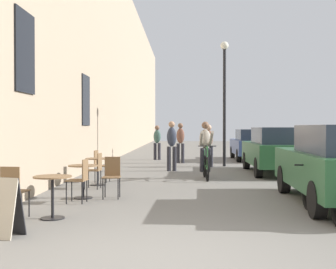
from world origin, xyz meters
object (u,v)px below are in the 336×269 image
(cafe_chair_near_toward_street, at_px, (13,188))
(cafe_table_mid, at_px, (83,174))
(cyclist_on_bicycle, at_px, (206,152))
(pedestrian_near, at_px, (172,143))
(cafe_chair_far_toward_street, at_px, (100,164))
(pedestrian_furthest, at_px, (157,140))
(cafe_table_near, at_px, (53,188))
(cafe_table_far, at_px, (98,166))
(cafe_chair_mid_toward_street, at_px, (80,177))
(pedestrian_far, at_px, (180,141))
(sandwich_board_sign, at_px, (2,207))
(cafe_chair_mid_toward_wall, at_px, (112,174))
(parked_car_second, at_px, (277,150))
(cafe_chair_far_toward_wall, at_px, (96,168))
(street_lamp, at_px, (224,87))
(pedestrian_mid, at_px, (209,143))
(parked_car_third, at_px, (252,144))
(parked_motorcycle, at_px, (324,195))

(cafe_chair_near_toward_street, distance_m, cafe_table_mid, 2.32)
(cyclist_on_bicycle, height_order, pedestrian_near, pedestrian_near)
(cafe_chair_far_toward_street, height_order, pedestrian_furthest, pedestrian_furthest)
(cafe_chair_near_toward_street, bearing_deg, pedestrian_furthest, 83.18)
(cafe_table_mid, bearing_deg, pedestrian_furthest, 85.21)
(cafe_table_near, height_order, cafe_table_far, same)
(cafe_chair_mid_toward_street, distance_m, pedestrian_far, 10.25)
(cafe_table_near, xyz_separation_m, sandwich_board_sign, (-0.36, -1.22, -0.11))
(cafe_chair_mid_toward_wall, xyz_separation_m, pedestrian_furthest, (0.34, 11.27, 0.40))
(cafe_table_near, xyz_separation_m, parked_car_second, (5.32, 7.44, 0.27))
(cafe_table_mid, relative_size, cafe_chair_far_toward_wall, 0.81)
(cafe_chair_far_toward_street, relative_size, parked_car_second, 0.20)
(cafe_chair_mid_toward_wall, height_order, sandwich_board_sign, cafe_chair_mid_toward_wall)
(parked_car_second, bearing_deg, cafe_table_far, -149.61)
(street_lamp, bearing_deg, cafe_chair_far_toward_wall, -120.64)
(cafe_chair_far_toward_street, bearing_deg, cafe_chair_mid_toward_wall, -74.07)
(sandwich_board_sign, distance_m, cyclist_on_bicycle, 7.85)
(street_lamp, bearing_deg, pedestrian_far, 138.66)
(cafe_chair_mid_toward_wall, height_order, pedestrian_far, pedestrian_far)
(cafe_chair_mid_toward_wall, relative_size, cafe_chair_far_toward_street, 1.00)
(cafe_chair_far_toward_wall, height_order, cyclist_on_bicycle, cyclist_on_bicycle)
(sandwich_board_sign, relative_size, cyclist_on_bicycle, 0.47)
(cafe_chair_near_toward_street, distance_m, cafe_table_far, 4.40)
(cafe_table_far, distance_m, parked_car_second, 6.25)
(cafe_chair_mid_toward_wall, distance_m, cyclist_on_bicycle, 4.34)
(cafe_chair_mid_toward_street, height_order, pedestrian_near, pedestrian_near)
(pedestrian_far, bearing_deg, pedestrian_furthest, 120.50)
(cafe_chair_near_toward_street, height_order, cafe_table_mid, cafe_chair_near_toward_street)
(pedestrian_far, bearing_deg, pedestrian_mid, -59.61)
(sandwich_board_sign, xyz_separation_m, parked_car_second, (5.68, 8.66, 0.38))
(pedestrian_near, bearing_deg, cyclist_on_bicycle, -64.52)
(cyclist_on_bicycle, bearing_deg, parked_car_third, 71.07)
(parked_car_third, bearing_deg, cafe_chair_far_toward_street, -123.51)
(cafe_chair_mid_toward_wall, bearing_deg, street_lamp, 67.97)
(cafe_chair_far_toward_wall, height_order, pedestrian_far, pedestrian_far)
(cafe_table_far, distance_m, street_lamp, 7.45)
(sandwich_board_sign, distance_m, parked_motorcycle, 5.11)
(parked_car_second, distance_m, parked_motorcycle, 7.34)
(cafe_chair_mid_toward_wall, relative_size, cafe_table_far, 1.24)
(pedestrian_near, bearing_deg, cafe_chair_mid_toward_street, -104.36)
(cafe_table_far, bearing_deg, cyclist_on_bicycle, 29.20)
(pedestrian_mid, bearing_deg, street_lamp, 28.79)
(cafe_chair_mid_toward_street, distance_m, cafe_table_far, 2.73)
(cafe_chair_mid_toward_wall, distance_m, parked_car_second, 7.02)
(cafe_chair_far_toward_wall, bearing_deg, cafe_chair_mid_toward_wall, -65.88)
(cyclist_on_bicycle, bearing_deg, pedestrian_near, 115.48)
(cafe_table_near, bearing_deg, street_lamp, 69.20)
(cafe_chair_far_toward_wall, bearing_deg, parked_car_third, 60.93)
(pedestrian_furthest, xyz_separation_m, parked_motorcycle, (3.59, -13.34, -0.51))
(cafe_chair_mid_toward_street, relative_size, street_lamp, 0.18)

